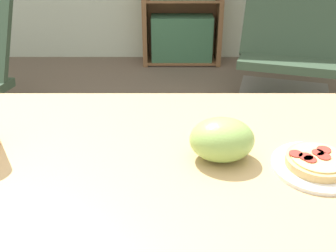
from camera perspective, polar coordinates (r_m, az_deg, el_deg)
The scene contains 4 objects.
dining_table at distance 1.13m, azimuth -6.11°, elevation -8.00°, with size 1.33×0.72×0.72m.
pizza_on_plate at distance 1.07m, azimuth 19.34°, elevation -4.75°, with size 0.21×0.21×0.04m.
grape_bunch at distance 1.03m, azimuth 7.12°, elevation -1.89°, with size 0.16×0.12×0.11m.
lounge_chair_far at distance 2.89m, azimuth 15.79°, elevation 7.80°, with size 0.80×0.90×0.88m.
Camera 1 is at (0.15, -0.93, 1.31)m, focal length 45.00 mm.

